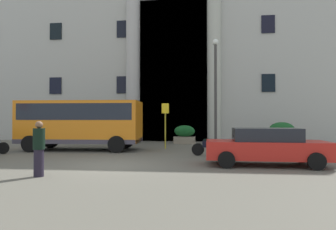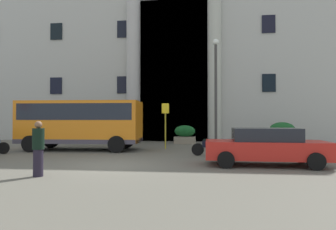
% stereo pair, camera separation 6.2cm
% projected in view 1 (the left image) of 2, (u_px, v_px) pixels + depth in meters
% --- Properties ---
extents(ground_plane, '(80.00, 64.00, 0.12)m').
position_uv_depth(ground_plane, '(109.00, 167.00, 11.36)').
color(ground_plane, '#59564B').
extents(office_building_facade, '(36.50, 9.79, 21.05)m').
position_uv_depth(office_building_facade, '(164.00, 29.00, 28.88)').
color(office_building_facade, '#A8A9A2').
rests_on(office_building_facade, ground_plane).
extents(orange_minibus, '(6.88, 2.94, 2.81)m').
position_uv_depth(orange_minibus, '(81.00, 121.00, 17.22)').
color(orange_minibus, orange).
rests_on(orange_minibus, ground_plane).
extents(bus_stop_sign, '(0.44, 0.08, 2.74)m').
position_uv_depth(bus_stop_sign, '(165.00, 121.00, 18.10)').
color(bus_stop_sign, '#9D9421').
rests_on(bus_stop_sign, ground_plane).
extents(hedge_planter_far_east, '(1.59, 0.89, 1.36)m').
position_uv_depth(hedge_planter_far_east, '(77.00, 134.00, 22.80)').
color(hedge_planter_far_east, slate).
rests_on(hedge_planter_far_east, ground_plane).
extents(hedge_planter_west, '(2.18, 0.98, 1.54)m').
position_uv_depth(hedge_planter_west, '(125.00, 133.00, 22.39)').
color(hedge_planter_west, '#656C57').
rests_on(hedge_planter_west, ground_plane).
extents(hedge_planter_east, '(1.80, 0.93, 1.58)m').
position_uv_depth(hedge_planter_east, '(282.00, 134.00, 20.74)').
color(hedge_planter_east, '#685E5B').
rests_on(hedge_planter_east, ground_plane).
extents(hedge_planter_far_west, '(1.55, 0.78, 1.34)m').
position_uv_depth(hedge_planter_far_west, '(185.00, 135.00, 21.64)').
color(hedge_planter_far_west, gray).
rests_on(hedge_planter_far_west, ground_plane).
extents(parked_compact_extra, '(4.58, 2.08, 1.44)m').
position_uv_depth(parked_compact_extra, '(266.00, 146.00, 11.47)').
color(parked_compact_extra, red).
rests_on(parked_compact_extra, ground_plane).
extents(motorcycle_near_kerb, '(2.02, 0.82, 0.89)m').
position_uv_depth(motorcycle_near_kerb, '(212.00, 147.00, 14.33)').
color(motorcycle_near_kerb, black).
rests_on(motorcycle_near_kerb, ground_plane).
extents(pedestrian_woman_dark_dress, '(0.36, 0.36, 1.72)m').
position_uv_depth(pedestrian_woman_dark_dress, '(39.00, 149.00, 9.24)').
color(pedestrian_woman_dark_dress, black).
rests_on(pedestrian_woman_dark_dress, ground_plane).
extents(lamppost_plaza_centre, '(0.40, 0.40, 7.10)m').
position_uv_depth(lamppost_plaza_centre, '(216.00, 83.00, 19.73)').
color(lamppost_plaza_centre, '#393735').
rests_on(lamppost_plaza_centre, ground_plane).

